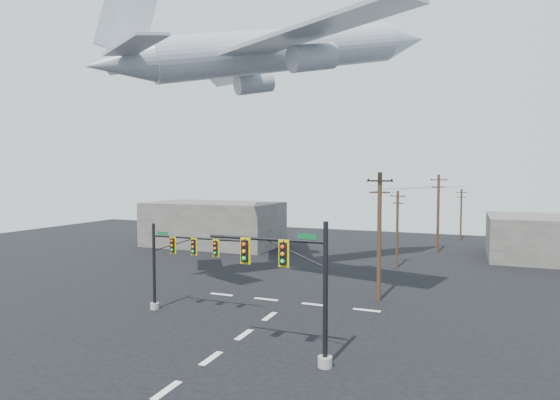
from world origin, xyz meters
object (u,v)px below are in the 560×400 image
at_px(signal_mast_far, 174,262).
at_px(signal_mast_near, 298,287).
at_px(airliner, 282,52).
at_px(utility_pole_b, 397,228).
at_px(utility_pole_a, 379,234).
at_px(utility_pole_c, 438,212).
at_px(utility_pole_d, 461,213).

bearing_deg(signal_mast_far, signal_mast_near, -25.06).
relative_size(signal_mast_near, airliner, 0.26).
bearing_deg(signal_mast_far, utility_pole_b, 60.46).
height_order(utility_pole_b, airliner, airliner).
bearing_deg(signal_mast_near, utility_pole_a, 82.66).
bearing_deg(airliner, signal_mast_near, -113.83).
height_order(utility_pole_c, airliner, airliner).
relative_size(utility_pole_a, airliner, 0.35).
bearing_deg(utility_pole_a, signal_mast_far, -147.78).
bearing_deg(utility_pole_b, utility_pole_a, -66.06).
bearing_deg(utility_pole_d, utility_pole_b, -108.62).
bearing_deg(signal_mast_near, airliner, 114.48).
bearing_deg(utility_pole_c, signal_mast_far, -112.29).
bearing_deg(utility_pole_d, signal_mast_near, -102.92).
xyz_separation_m(utility_pole_a, utility_pole_b, (-0.49, 13.75, -1.00)).
height_order(signal_mast_near, utility_pole_c, utility_pole_c).
distance_m(signal_mast_near, utility_pole_d, 52.66).
bearing_deg(utility_pole_a, signal_mast_near, -97.97).
relative_size(utility_pole_b, utility_pole_c, 0.83).
xyz_separation_m(signal_mast_near, signal_mast_far, (-11.30, 5.28, -0.40)).
bearing_deg(signal_mast_far, utility_pole_c, 64.62).
relative_size(utility_pole_b, airliner, 0.29).
bearing_deg(utility_pole_a, utility_pole_c, 82.74).
bearing_deg(utility_pole_c, signal_mast_near, -93.79).
bearing_deg(utility_pole_b, signal_mast_far, -97.65).
distance_m(signal_mast_far, utility_pole_b, 25.51).
height_order(signal_mast_near, utility_pole_b, utility_pole_b).
bearing_deg(airliner, signal_mast_far, -157.05).
bearing_deg(utility_pole_b, airliner, -106.70).
relative_size(utility_pole_a, utility_pole_b, 1.23).
xyz_separation_m(utility_pole_b, airliner, (-8.77, -11.00, 16.50)).
distance_m(utility_pole_a, utility_pole_d, 38.84).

